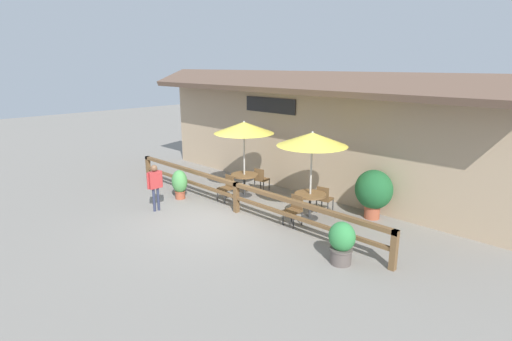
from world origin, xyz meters
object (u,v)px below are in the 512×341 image
object	(u,v)px
dining_table_near	(244,179)
potted_plant_small_flowering	(374,191)
chair_near_wallside	(261,178)
potted_plant_broad_leaf	(180,183)
chair_middle_wallside	(324,198)
patio_umbrella_middle	(312,139)
patio_umbrella_near	(244,128)
chair_near_streetside	(227,187)
dining_table_middle	(310,199)
potted_plant_corner_fern	(342,242)
pedestrian	(155,182)
chair_middle_streetside	(294,209)

from	to	relation	value
dining_table_near	potted_plant_small_flowering	bearing A→B (deg)	15.91
chair_near_wallside	potted_plant_broad_leaf	distance (m)	2.89
chair_middle_wallside	patio_umbrella_middle	bearing A→B (deg)	78.58
patio_umbrella_near	potted_plant_broad_leaf	bearing A→B (deg)	-127.25
dining_table_near	chair_near_streetside	distance (m)	0.78
chair_near_streetside	potted_plant_small_flowering	xyz separation A→B (m)	(4.29, 1.97, 0.37)
dining_table_middle	potted_plant_corner_fern	size ratio (longest dim) A/B	0.92
patio_umbrella_near	chair_near_wallside	xyz separation A→B (m)	(0.07, 0.76, -1.91)
potted_plant_corner_fern	pedestrian	distance (m)	6.13
patio_umbrella_near	chair_middle_wallside	xyz separation A→B (m)	(2.94, 0.57, -1.91)
patio_umbrella_near	chair_middle_wallside	bearing A→B (deg)	10.93
chair_near_wallside	potted_plant_broad_leaf	world-z (taller)	potted_plant_broad_leaf
dining_table_near	pedestrian	world-z (taller)	pedestrian
dining_table_middle	chair_middle_streetside	distance (m)	0.70
dining_table_near	potted_plant_corner_fern	world-z (taller)	potted_plant_corner_fern
dining_table_near	potted_plant_broad_leaf	world-z (taller)	potted_plant_broad_leaf
patio_umbrella_near	potted_plant_broad_leaf	distance (m)	2.88
patio_umbrella_near	dining_table_near	world-z (taller)	patio_umbrella_near
potted_plant_broad_leaf	potted_plant_small_flowering	size ratio (longest dim) A/B	0.68
chair_near_streetside	chair_middle_wallside	distance (m)	3.28
patio_umbrella_middle	patio_umbrella_near	bearing A→B (deg)	177.62
chair_near_streetside	chair_near_wallside	distance (m)	1.53
pedestrian	chair_middle_streetside	bearing A→B (deg)	122.36
dining_table_middle	chair_middle_streetside	xyz separation A→B (m)	(-0.03, -0.69, -0.14)
patio_umbrella_middle	potted_plant_broad_leaf	xyz separation A→B (m)	(-4.26, -1.64, -1.84)
potted_plant_corner_fern	chair_near_wallside	bearing A→B (deg)	152.70
chair_middle_streetside	potted_plant_small_flowering	bearing A→B (deg)	55.80
potted_plant_broad_leaf	potted_plant_corner_fern	bearing A→B (deg)	-0.79
patio_umbrella_near	dining_table_middle	xyz separation A→B (m)	(2.92, -0.12, -1.77)
patio_umbrella_near	patio_umbrella_middle	xyz separation A→B (m)	(2.92, -0.12, 0.00)
dining_table_middle	pedestrian	size ratio (longest dim) A/B	0.63
patio_umbrella_near	chair_near_wallside	size ratio (longest dim) A/B	3.07
patio_umbrella_middle	chair_middle_wallside	size ratio (longest dim) A/B	3.07
patio_umbrella_middle	pedestrian	distance (m)	4.96
potted_plant_small_flowering	pedestrian	bearing A→B (deg)	-140.79
potted_plant_small_flowering	chair_near_streetside	bearing A→B (deg)	-155.34
dining_table_near	potted_plant_corner_fern	xyz separation A→B (m)	(5.13, -1.85, -0.08)
chair_near_wallside	pedestrian	distance (m)	3.88
dining_table_middle	pedestrian	distance (m)	4.76
pedestrian	dining_table_middle	bearing A→B (deg)	129.39
dining_table_near	chair_middle_streetside	size ratio (longest dim) A/B	1.10
dining_table_near	chair_near_wallside	bearing A→B (deg)	85.07
chair_near_wallside	chair_middle_wallside	bearing A→B (deg)	166.03
patio_umbrella_near	potted_plant_small_flowering	distance (m)	4.66
patio_umbrella_near	chair_near_wallside	bearing A→B (deg)	85.07
potted_plant_broad_leaf	potted_plant_small_flowering	bearing A→B (deg)	28.04
dining_table_near	potted_plant_broad_leaf	size ratio (longest dim) A/B	0.94
chair_near_wallside	dining_table_middle	distance (m)	2.99
pedestrian	potted_plant_corner_fern	bearing A→B (deg)	103.13
chair_middle_streetside	potted_plant_small_flowering	world-z (taller)	potted_plant_small_flowering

